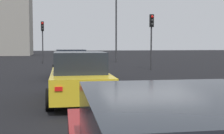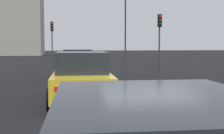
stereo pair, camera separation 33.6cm
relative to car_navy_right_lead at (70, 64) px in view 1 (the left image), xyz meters
The scene contains 7 objects.
ground_plane 9.75m from the car_navy_right_lead, behind, with size 160.00×160.00×0.20m, color black.
car_navy_right_lead is the anchor object (origin of this frame).
car_yellow_right_second 7.45m from the car_navy_right_lead, behind, with size 4.57×2.09×1.63m.
traffic_light_near_left 7.50m from the car_navy_right_lead, 56.63° to the right, with size 0.32×0.28×4.00m.
traffic_light_near_right 12.83m from the car_navy_right_lead, ahead, with size 0.32×0.29×3.99m.
street_lamp_kerbside 14.85m from the car_navy_right_lead, 21.45° to the right, with size 0.56×0.36×6.81m.
building_facade_left 38.01m from the car_navy_right_lead, 12.77° to the left, with size 8.19×7.24×10.57m, color gray.
Camera 1 is at (-8.03, 2.51, 1.89)m, focal length 49.83 mm.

